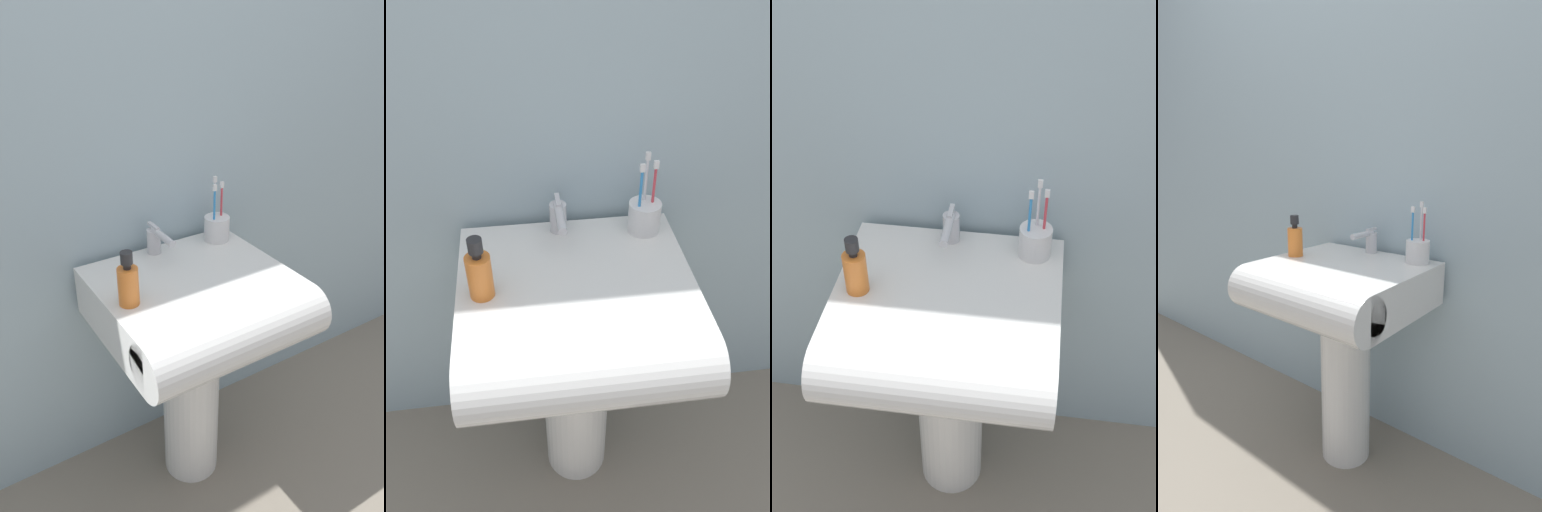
# 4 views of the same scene
# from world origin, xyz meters

# --- Properties ---
(ground_plane) EXTENTS (6.00, 6.00, 0.00)m
(ground_plane) POSITION_xyz_m (0.00, 0.00, 0.00)
(ground_plane) COLOR gray
(ground_plane) RESTS_ON ground
(wall_back) EXTENTS (5.00, 0.05, 2.40)m
(wall_back) POSITION_xyz_m (0.00, 0.27, 1.20)
(wall_back) COLOR #9EB7C1
(wall_back) RESTS_ON ground
(sink_pedestal) EXTENTS (0.19, 0.19, 0.63)m
(sink_pedestal) POSITION_xyz_m (0.00, 0.00, 0.31)
(sink_pedestal) COLOR white
(sink_pedestal) RESTS_ON ground
(sink_basin) EXTENTS (0.55, 0.53, 0.15)m
(sink_basin) POSITION_xyz_m (0.00, -0.06, 0.71)
(sink_basin) COLOR white
(sink_basin) RESTS_ON sink_pedestal
(faucet) EXTENTS (0.04, 0.15, 0.10)m
(faucet) POSITION_xyz_m (-0.02, 0.17, 0.84)
(faucet) COLOR silver
(faucet) RESTS_ON sink_basin
(toothbrush_cup) EXTENTS (0.08, 0.08, 0.22)m
(toothbrush_cup) POSITION_xyz_m (0.20, 0.16, 0.83)
(toothbrush_cup) COLOR white
(toothbrush_cup) RESTS_ON sink_basin
(soap_bottle) EXTENTS (0.06, 0.06, 0.15)m
(soap_bottle) POSITION_xyz_m (-0.21, -0.04, 0.85)
(soap_bottle) COLOR orange
(soap_bottle) RESTS_ON sink_basin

